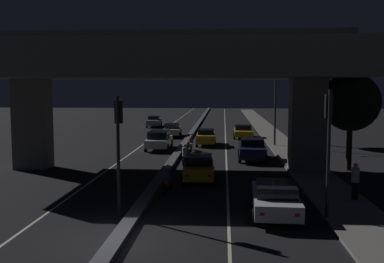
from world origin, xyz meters
TOP-DOWN VIEW (x-y plane):
  - ground_plane at (0.00, 0.00)m, footprint 200.00×200.00m
  - lane_line_left_inner at (-3.88, 35.00)m, footprint 0.12×126.00m
  - lane_line_right_inner at (3.88, 35.00)m, footprint 0.12×126.00m
  - median_divider at (0.00, 35.00)m, footprint 0.59×126.00m
  - sidewalk_right at (9.10, 28.00)m, footprint 2.66×126.00m
  - elevated_overpass at (0.00, 13.76)m, footprint 23.60×10.04m
  - traffic_light_left_of_median at (-0.70, 3.28)m, footprint 0.30×0.49m
  - traffic_light_right_of_median at (7.86, 3.27)m, footprint 0.30×0.49m
  - street_lamp at (7.86, 26.07)m, footprint 2.85×0.32m
  - car_white_lead at (5.85, 3.78)m, footprint 2.15×4.73m
  - car_taxi_yellow_second at (2.24, 10.68)m, footprint 1.99×4.12m
  - car_dark_blue_third at (5.78, 18.27)m, footprint 2.11×4.76m
  - car_taxi_yellow_fourth at (2.03, 26.54)m, footprint 1.92×4.31m
  - car_taxi_yellow_fifth at (5.74, 32.79)m, footprint 2.09×4.68m
  - car_white_lead_oncoming at (-1.91, 23.37)m, footprint 2.05×4.73m
  - car_silver_second_oncoming at (-1.95, 33.61)m, footprint 2.04×4.40m
  - car_silver_third_oncoming at (-5.77, 45.39)m, footprint 1.97×4.45m
  - motorcycle_red_filtering_near at (0.80, 7.62)m, footprint 0.34×1.89m
  - motorcycle_blue_filtering_mid at (0.96, 15.79)m, footprint 0.33×1.70m
  - motorcycle_white_filtering_far at (0.94, 22.50)m, footprint 0.34×1.90m
  - pedestrian_on_sidewalk at (9.84, 6.21)m, footprint 0.36×0.36m
  - roadside_tree_kerbside_near at (11.79, 14.51)m, footprint 3.77×3.77m
  - roadside_tree_kerbside_mid at (11.80, 27.79)m, footprint 3.99×3.99m

SIDE VIEW (x-z plane):
  - ground_plane at x=0.00m, z-range 0.00..0.00m
  - lane_line_left_inner at x=-3.88m, z-range 0.00..0.00m
  - lane_line_right_inner at x=3.88m, z-range 0.00..0.00m
  - sidewalk_right at x=9.10m, z-range 0.00..0.13m
  - median_divider at x=0.00m, z-range 0.00..0.22m
  - motorcycle_white_filtering_far at x=0.94m, z-range -0.10..1.27m
  - motorcycle_red_filtering_near at x=0.80m, z-range -0.11..1.32m
  - motorcycle_blue_filtering_mid at x=0.96m, z-range -0.10..1.34m
  - car_taxi_yellow_fifth at x=5.74m, z-range 0.03..1.39m
  - car_taxi_yellow_second at x=2.24m, z-range -0.01..1.46m
  - car_white_lead at x=5.85m, z-range 0.04..1.43m
  - car_silver_second_oncoming at x=-1.95m, z-range 0.04..1.44m
  - car_silver_third_oncoming at x=-5.77m, z-range 0.03..1.47m
  - car_taxi_yellow_fourth at x=2.03m, z-range 0.04..1.53m
  - car_dark_blue_third at x=5.78m, z-range 0.01..1.61m
  - car_white_lead_oncoming at x=-1.91m, z-range 0.05..1.66m
  - pedestrian_on_sidewalk at x=9.84m, z-range 0.13..1.85m
  - traffic_light_left_of_median at x=-0.70m, z-range 0.91..5.95m
  - traffic_light_right_of_median at x=7.86m, z-range 0.96..6.25m
  - street_lamp at x=7.86m, z-range 0.76..7.93m
  - roadside_tree_kerbside_near at x=11.79m, z-range 1.25..7.57m
  - roadside_tree_kerbside_mid at x=11.80m, z-range 1.68..9.10m
  - elevated_overpass at x=0.00m, z-range 2.24..11.27m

